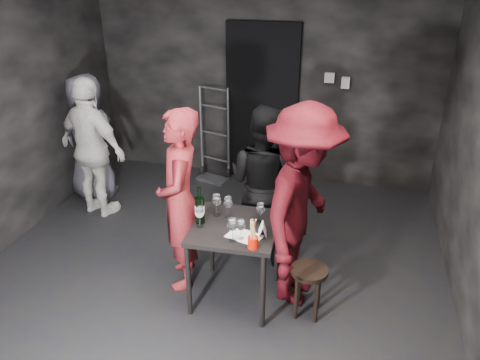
% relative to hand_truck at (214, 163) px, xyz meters
% --- Properties ---
extents(floor, '(4.50, 5.00, 0.02)m').
position_rel_hand_truck_xyz_m(floor, '(0.61, -2.23, -0.23)').
color(floor, black).
rests_on(floor, ground).
extents(wall_back, '(4.50, 0.04, 2.70)m').
position_rel_hand_truck_xyz_m(wall_back, '(0.61, 0.27, 1.12)').
color(wall_back, black).
rests_on(wall_back, ground).
extents(doorway, '(0.95, 0.10, 2.10)m').
position_rel_hand_truck_xyz_m(doorway, '(0.61, 0.21, 0.82)').
color(doorway, black).
rests_on(doorway, ground).
extents(wallbox_upper, '(0.12, 0.06, 0.12)m').
position_rel_hand_truck_xyz_m(wallbox_upper, '(1.46, 0.22, 1.22)').
color(wallbox_upper, '#B7B7B2').
rests_on(wallbox_upper, wall_back).
extents(wallbox_lower, '(0.10, 0.06, 0.14)m').
position_rel_hand_truck_xyz_m(wallbox_lower, '(1.66, 0.22, 1.17)').
color(wallbox_lower, '#B7B7B2').
rests_on(wallbox_lower, wall_back).
extents(hand_truck, '(0.43, 0.36, 1.28)m').
position_rel_hand_truck_xyz_m(hand_truck, '(0.00, 0.00, 0.00)').
color(hand_truck, '#B2B2B7').
rests_on(hand_truck, floor).
extents(tasting_table, '(0.72, 0.72, 0.75)m').
position_rel_hand_truck_xyz_m(tasting_table, '(0.94, -2.39, 0.42)').
color(tasting_table, black).
rests_on(tasting_table, floor).
extents(stool, '(0.31, 0.31, 0.47)m').
position_rel_hand_truck_xyz_m(stool, '(1.60, -2.46, 0.13)').
color(stool, black).
rests_on(stool, floor).
extents(server_red, '(0.66, 0.81, 1.92)m').
position_rel_hand_truck_xyz_m(server_red, '(0.40, -2.26, 0.73)').
color(server_red, maroon).
rests_on(server_red, floor).
extents(woman_black, '(0.92, 0.70, 1.67)m').
position_rel_hand_truck_xyz_m(woman_black, '(1.01, -1.59, 0.61)').
color(woman_black, black).
rests_on(woman_black, floor).
extents(man_maroon, '(0.86, 1.49, 2.17)m').
position_rel_hand_truck_xyz_m(man_maroon, '(1.47, -2.21, 0.86)').
color(man_maroon, '#37060C').
rests_on(man_maroon, floor).
extents(bystander_cream, '(1.17, 0.81, 1.81)m').
position_rel_hand_truck_xyz_m(bystander_cream, '(-1.04, -1.28, 0.68)').
color(bystander_cream, white).
rests_on(bystander_cream, floor).
extents(bystander_grey, '(0.83, 0.48, 1.66)m').
position_rel_hand_truck_xyz_m(bystander_grey, '(-1.32, -0.89, 0.60)').
color(bystander_grey, '#555463').
rests_on(bystander_grey, floor).
extents(tasting_mat, '(0.32, 0.26, 0.00)m').
position_rel_hand_truck_xyz_m(tasting_mat, '(1.05, -2.53, 0.52)').
color(tasting_mat, white).
rests_on(tasting_mat, tasting_table).
extents(wine_glass_a, '(0.09, 0.09, 0.20)m').
position_rel_hand_truck_xyz_m(wine_glass_a, '(0.66, -2.48, 0.62)').
color(wine_glass_a, white).
rests_on(wine_glass_a, tasting_table).
extents(wine_glass_b, '(0.11, 0.11, 0.22)m').
position_rel_hand_truck_xyz_m(wine_glass_b, '(0.74, -2.25, 0.63)').
color(wine_glass_b, white).
rests_on(wine_glass_b, tasting_table).
extents(wine_glass_c, '(0.10, 0.10, 0.22)m').
position_rel_hand_truck_xyz_m(wine_glass_c, '(0.84, -2.26, 0.63)').
color(wine_glass_c, white).
rests_on(wine_glass_c, tasting_table).
extents(wine_glass_d, '(0.10, 0.10, 0.22)m').
position_rel_hand_truck_xyz_m(wine_glass_d, '(0.98, -2.62, 0.63)').
color(wine_glass_d, white).
rests_on(wine_glass_d, tasting_table).
extents(wine_glass_e, '(0.08, 0.08, 0.19)m').
position_rel_hand_truck_xyz_m(wine_glass_e, '(1.04, -2.58, 0.62)').
color(wine_glass_e, white).
rests_on(wine_glass_e, tasting_table).
extents(wine_glass_f, '(0.08, 0.08, 0.20)m').
position_rel_hand_truck_xyz_m(wine_glass_f, '(1.13, -2.28, 0.62)').
color(wine_glass_f, white).
rests_on(wine_glass_f, tasting_table).
extents(wine_bottle, '(0.08, 0.08, 0.34)m').
position_rel_hand_truck_xyz_m(wine_bottle, '(0.64, -2.41, 0.65)').
color(wine_bottle, black).
rests_on(wine_bottle, tasting_table).
extents(breadstick_cup, '(0.09, 0.09, 0.27)m').
position_rel_hand_truck_xyz_m(breadstick_cup, '(1.16, -2.67, 0.64)').
color(breadstick_cup, red).
rests_on(breadstick_cup, tasting_table).
extents(reserved_card, '(0.10, 0.14, 0.10)m').
position_rel_hand_truck_xyz_m(reserved_card, '(1.18, -2.46, 0.57)').
color(reserved_card, white).
rests_on(reserved_card, tasting_table).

